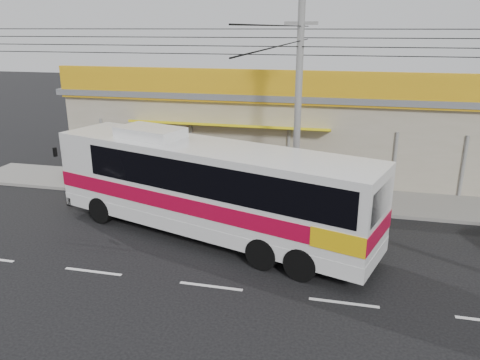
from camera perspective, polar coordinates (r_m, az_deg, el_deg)
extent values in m
plane|color=black|center=(16.87, -1.11, -8.58)|extent=(120.00, 120.00, 0.00)
cube|color=gray|center=(22.24, 2.68, -1.62)|extent=(30.00, 3.20, 0.15)
cube|color=gray|center=(27.03, 4.95, 6.35)|extent=(22.00, 8.00, 4.20)
cube|color=#5A5B61|center=(26.66, 5.08, 11.09)|extent=(22.60, 8.60, 0.30)
cube|color=gold|center=(22.56, 3.57, 11.26)|extent=(22.00, 0.24, 1.60)
cube|color=red|center=(22.94, -1.47, 11.40)|extent=(9.00, 0.10, 1.20)
cube|color=#126627|center=(22.38, 20.46, 10.12)|extent=(2.40, 0.10, 1.10)
cube|color=navy|center=(22.87, 27.24, 9.42)|extent=(2.20, 0.10, 1.10)
cube|color=red|center=(25.61, -17.12, 11.33)|extent=(3.00, 0.10, 1.10)
cube|color=yellow|center=(23.10, -1.52, 6.67)|extent=(10.00, 1.20, 0.37)
cube|color=silver|center=(17.28, -3.96, -0.73)|extent=(12.90, 6.44, 3.07)
cube|color=#AB072A|center=(17.40, -3.93, -1.88)|extent=(12.95, 6.49, 0.58)
cube|color=gold|center=(15.13, 13.52, -5.53)|extent=(2.45, 3.10, 0.64)
cube|color=black|center=(16.67, -1.92, 1.08)|extent=(10.90, 5.83, 1.16)
cube|color=black|center=(21.25, -18.01, 3.35)|extent=(0.88, 2.27, 1.59)
cube|color=silver|center=(18.42, -10.87, 5.75)|extent=(2.88, 2.20, 0.38)
cylinder|color=black|center=(19.76, -16.55, -3.51)|extent=(1.15, 0.66, 1.10)
cylinder|color=black|center=(21.31, -11.86, -1.54)|extent=(1.15, 0.66, 1.10)
cylinder|color=black|center=(14.94, 7.44, -10.12)|extent=(1.15, 0.66, 1.10)
cylinder|color=black|center=(16.94, 10.76, -6.74)|extent=(1.15, 0.66, 1.10)
imported|color=maroon|center=(23.99, -16.32, 0.54)|extent=(1.89, 0.75, 0.98)
imported|color=black|center=(23.66, -13.07, 0.53)|extent=(1.62, 0.66, 0.95)
cylinder|color=slate|center=(19.19, 7.05, 8.13)|extent=(0.28, 0.28, 8.59)
cube|color=slate|center=(18.91, 7.47, 18.44)|extent=(1.29, 0.13, 0.13)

